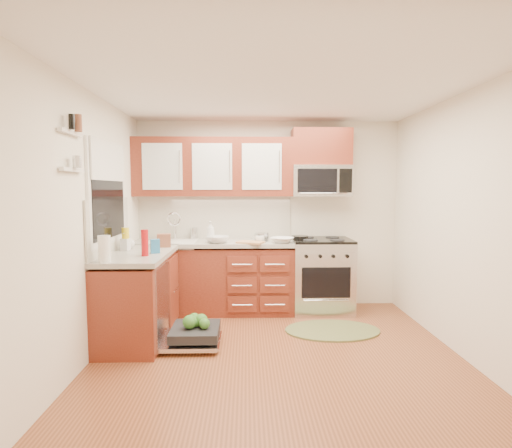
{
  "coord_description": "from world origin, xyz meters",
  "views": [
    {
      "loc": [
        -0.3,
        -3.67,
        1.59
      ],
      "look_at": [
        -0.19,
        0.85,
        1.2
      ],
      "focal_mm": 28.0,
      "sensor_mm": 36.0,
      "label": 1
    }
  ],
  "objects_px": {
    "bowl_a": "(282,240)",
    "dishwasher": "(191,336)",
    "rug": "(332,330)",
    "stock_pot": "(262,237)",
    "skillet": "(300,237)",
    "bowl_b": "(218,240)",
    "upper_cabinets": "(213,167)",
    "sink": "(172,251)",
    "range": "(321,275)",
    "cutting_board": "(251,242)",
    "microwave": "(321,181)",
    "paper_towel_roll": "(104,249)",
    "cup": "(260,239)"
  },
  "relations": [
    {
      "from": "upper_cabinets",
      "to": "dishwasher",
      "type": "xyz_separation_m",
      "value": [
        -0.13,
        -1.27,
        -1.77
      ]
    },
    {
      "from": "dishwasher",
      "to": "skillet",
      "type": "bearing_deg",
      "value": 42.48
    },
    {
      "from": "skillet",
      "to": "paper_towel_roll",
      "type": "distance_m",
      "value": 2.49
    },
    {
      "from": "microwave",
      "to": "upper_cabinets",
      "type": "bearing_deg",
      "value": 178.98
    },
    {
      "from": "cutting_board",
      "to": "cup",
      "type": "distance_m",
      "value": 0.15
    },
    {
      "from": "bowl_b",
      "to": "microwave",
      "type": "bearing_deg",
      "value": 12.68
    },
    {
      "from": "cutting_board",
      "to": "bowl_b",
      "type": "xyz_separation_m",
      "value": [
        -0.41,
        0.03,
        0.03
      ]
    },
    {
      "from": "range",
      "to": "rug",
      "type": "bearing_deg",
      "value": -90.87
    },
    {
      "from": "dishwasher",
      "to": "rug",
      "type": "relative_size",
      "value": 0.66
    },
    {
      "from": "upper_cabinets",
      "to": "rug",
      "type": "xyz_separation_m",
      "value": [
        1.39,
        -0.91,
        -1.86
      ]
    },
    {
      "from": "microwave",
      "to": "dishwasher",
      "type": "bearing_deg",
      "value": -140.93
    },
    {
      "from": "skillet",
      "to": "stock_pot",
      "type": "xyz_separation_m",
      "value": [
        -0.5,
        -0.06,
        0.01
      ]
    },
    {
      "from": "upper_cabinets",
      "to": "bowl_a",
      "type": "distance_m",
      "value": 1.31
    },
    {
      "from": "sink",
      "to": "rug",
      "type": "height_order",
      "value": "sink"
    },
    {
      "from": "sink",
      "to": "paper_towel_roll",
      "type": "bearing_deg",
      "value": -103.66
    },
    {
      "from": "dishwasher",
      "to": "stock_pot",
      "type": "xyz_separation_m",
      "value": [
        0.76,
        1.1,
        0.88
      ]
    },
    {
      "from": "microwave",
      "to": "paper_towel_roll",
      "type": "distance_m",
      "value": 2.84
    },
    {
      "from": "cutting_board",
      "to": "paper_towel_roll",
      "type": "relative_size",
      "value": 1.29
    },
    {
      "from": "sink",
      "to": "cup",
      "type": "relative_size",
      "value": 5.55
    },
    {
      "from": "range",
      "to": "cutting_board",
      "type": "bearing_deg",
      "value": -167.21
    },
    {
      "from": "skillet",
      "to": "bowl_a",
      "type": "relative_size",
      "value": 0.76
    },
    {
      "from": "rug",
      "to": "bowl_b",
      "type": "distance_m",
      "value": 1.73
    },
    {
      "from": "microwave",
      "to": "dishwasher",
      "type": "height_order",
      "value": "microwave"
    },
    {
      "from": "dishwasher",
      "to": "bowl_b",
      "type": "xyz_separation_m",
      "value": [
        0.21,
        0.95,
        0.87
      ]
    },
    {
      "from": "bowl_a",
      "to": "dishwasher",
      "type": "bearing_deg",
      "value": -136.75
    },
    {
      "from": "sink",
      "to": "bowl_a",
      "type": "bearing_deg",
      "value": -6.92
    },
    {
      "from": "upper_cabinets",
      "to": "cutting_board",
      "type": "height_order",
      "value": "upper_cabinets"
    },
    {
      "from": "rug",
      "to": "stock_pot",
      "type": "bearing_deg",
      "value": 136.43
    },
    {
      "from": "dishwasher",
      "to": "sink",
      "type": "bearing_deg",
      "value": 109.2
    },
    {
      "from": "microwave",
      "to": "cup",
      "type": "bearing_deg",
      "value": -163.47
    },
    {
      "from": "microwave",
      "to": "stock_pot",
      "type": "height_order",
      "value": "microwave"
    },
    {
      "from": "upper_cabinets",
      "to": "bowl_b",
      "type": "relative_size",
      "value": 7.53
    },
    {
      "from": "skillet",
      "to": "bowl_b",
      "type": "xyz_separation_m",
      "value": [
        -1.05,
        -0.2,
        -0.0
      ]
    },
    {
      "from": "upper_cabinets",
      "to": "range",
      "type": "height_order",
      "value": "upper_cabinets"
    },
    {
      "from": "upper_cabinets",
      "to": "microwave",
      "type": "relative_size",
      "value": 2.7
    },
    {
      "from": "upper_cabinets",
      "to": "paper_towel_roll",
      "type": "xyz_separation_m",
      "value": [
        -0.88,
        -1.59,
        -0.83
      ]
    },
    {
      "from": "stock_pot",
      "to": "dishwasher",
      "type": "bearing_deg",
      "value": -124.64
    },
    {
      "from": "cutting_board",
      "to": "range",
      "type": "bearing_deg",
      "value": 12.79
    },
    {
      "from": "microwave",
      "to": "cutting_board",
      "type": "height_order",
      "value": "microwave"
    },
    {
      "from": "skillet",
      "to": "stock_pot",
      "type": "distance_m",
      "value": 0.5
    },
    {
      "from": "sink",
      "to": "cutting_board",
      "type": "bearing_deg",
      "value": -11.26
    },
    {
      "from": "dishwasher",
      "to": "stock_pot",
      "type": "relative_size",
      "value": 3.8
    },
    {
      "from": "sink",
      "to": "cutting_board",
      "type": "xyz_separation_m",
      "value": [
        1.0,
        -0.2,
        0.14
      ]
    },
    {
      "from": "sink",
      "to": "stock_pot",
      "type": "distance_m",
      "value": 1.16
    },
    {
      "from": "paper_towel_roll",
      "to": "microwave",
      "type": "bearing_deg",
      "value": 34.55
    },
    {
      "from": "paper_towel_roll",
      "to": "range",
      "type": "bearing_deg",
      "value": 32.45
    },
    {
      "from": "range",
      "to": "bowl_a",
      "type": "bearing_deg",
      "value": -161.24
    },
    {
      "from": "sink",
      "to": "dishwasher",
      "type": "bearing_deg",
      "value": -70.8
    },
    {
      "from": "rug",
      "to": "bowl_a",
      "type": "xyz_separation_m",
      "value": [
        -0.52,
        0.58,
        0.95
      ]
    },
    {
      "from": "cutting_board",
      "to": "paper_towel_roll",
      "type": "bearing_deg",
      "value": -137.53
    }
  ]
}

